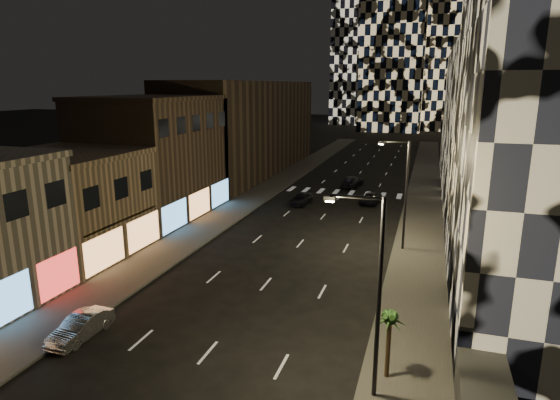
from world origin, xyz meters
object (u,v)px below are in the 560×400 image
Objects in this scene: palm_tree at (390,323)px; car_dark_oncoming at (352,182)px; car_silver_parked at (81,327)px; car_dark_midlane at (302,199)px; streetlight_near at (374,285)px; car_dark_rightlane at (370,199)px; streetlight_far at (403,188)px.

car_dark_oncoming is at bearing 101.42° from palm_tree.
car_silver_parked is 16.41m from palm_tree.
palm_tree is (8.49, -42.07, 2.14)m from car_dark_oncoming.
car_dark_midlane is 0.80× the size of car_dark_oncoming.
streetlight_near is 1.76× the size of car_dark_oncoming.
streetlight_near is 2.18× the size of car_dark_midlane.
palm_tree is (5.00, -33.60, 2.29)m from car_dark_rightlane.
streetlight_far is at bearing -40.36° from car_dark_midlane.
car_dark_oncoming is (-7.85, 43.62, -4.61)m from streetlight_near.
car_dark_midlane is (3.70, 32.11, 0.04)m from car_silver_parked.
streetlight_near is 16.25m from car_silver_parked.
streetlight_near and streetlight_far have the same top height.
streetlight_far is 17.71m from car_dark_midlane.
streetlight_near is at bearing -90.00° from streetlight_far.
streetlight_far is at bearing -67.04° from car_dark_rightlane.
car_silver_parked is at bearing 87.59° from car_dark_oncoming.
car_dark_midlane is at bearing 112.12° from palm_tree.
streetlight_near reaches higher than car_dark_midlane.
car_silver_parked is 44.10m from car_dark_oncoming.
car_dark_oncoming is at bearing 119.36° from car_dark_rightlane.
car_dark_rightlane is at bearing 73.43° from car_silver_parked.
car_silver_parked is 0.97× the size of car_dark_midlane.
streetlight_far is 18.62m from palm_tree.
car_dark_oncoming is (-7.85, 23.62, -4.61)m from streetlight_far.
car_dark_rightlane is at bearing 120.08° from car_dark_oncoming.
car_dark_midlane is 1.24× the size of palm_tree.
palm_tree is (0.65, -18.44, -2.47)m from streetlight_far.
streetlight_near is at bearing 0.44° from car_silver_parked.
car_silver_parked is at bearing -175.22° from palm_tree.
car_dark_midlane is 33.27m from palm_tree.
car_dark_midlane is at bearing -152.30° from car_dark_rightlane.
streetlight_near is at bearing 107.85° from car_dark_oncoming.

